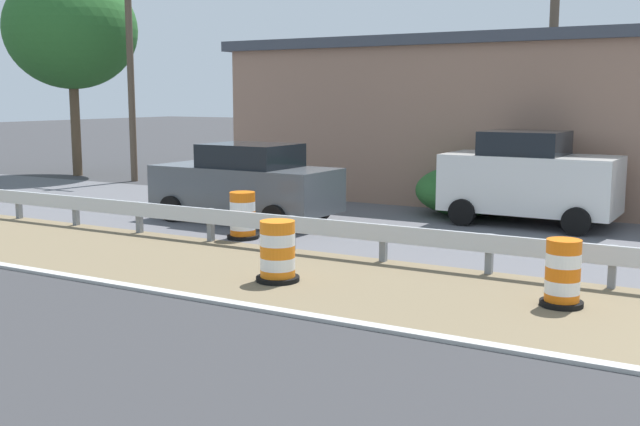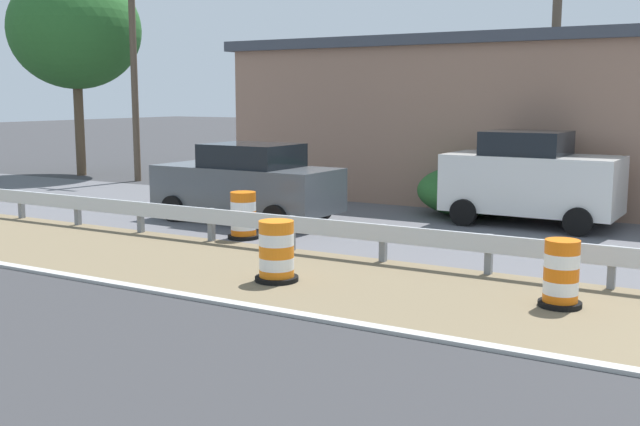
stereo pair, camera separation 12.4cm
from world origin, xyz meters
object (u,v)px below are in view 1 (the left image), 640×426
(car_trailing_near_lane, at_px, (529,178))
(traffic_barrel_mid, at_px, (243,218))
(utility_pole_near, at_px, (552,60))
(traffic_barrel_nearest, at_px, (563,276))
(utility_pole_mid, at_px, (131,75))
(traffic_barrel_close, at_px, (278,254))
(car_lead_far_lane, at_px, (246,183))

(car_trailing_near_lane, bearing_deg, traffic_barrel_mid, -133.72)
(traffic_barrel_mid, height_order, utility_pole_near, utility_pole_near)
(traffic_barrel_mid, height_order, car_trailing_near_lane, car_trailing_near_lane)
(traffic_barrel_nearest, relative_size, car_trailing_near_lane, 0.25)
(utility_pole_mid, bearing_deg, utility_pole_near, -88.70)
(traffic_barrel_close, xyz_separation_m, utility_pole_near, (10.45, -1.88, 3.53))
(car_trailing_near_lane, relative_size, utility_pole_mid, 0.55)
(car_trailing_near_lane, xyz_separation_m, utility_pole_near, (2.67, 0.22, 2.88))
(traffic_barrel_nearest, distance_m, utility_pole_mid, 19.88)
(traffic_barrel_nearest, relative_size, traffic_barrel_close, 0.98)
(car_lead_far_lane, bearing_deg, car_trailing_near_lane, -152.43)
(traffic_barrel_mid, xyz_separation_m, car_trailing_near_lane, (4.92, -4.85, 0.66))
(traffic_barrel_mid, xyz_separation_m, utility_pole_near, (7.59, -4.64, 3.53))
(traffic_barrel_close, bearing_deg, car_trailing_near_lane, -15.08)
(traffic_barrel_close, height_order, car_lead_far_lane, car_lead_far_lane)
(car_trailing_near_lane, height_order, utility_pole_mid, utility_pole_mid)
(car_lead_far_lane, height_order, utility_pole_near, utility_pole_near)
(car_lead_far_lane, height_order, utility_pole_mid, utility_pole_mid)
(traffic_barrel_close, bearing_deg, traffic_barrel_nearest, -79.95)
(car_lead_far_lane, xyz_separation_m, utility_pole_mid, (5.36, 8.76, 2.83))
(traffic_barrel_nearest, height_order, car_trailing_near_lane, car_trailing_near_lane)
(utility_pole_near, bearing_deg, car_trailing_near_lane, -175.38)
(traffic_barrel_close, distance_m, utility_pole_mid, 16.64)
(traffic_barrel_nearest, xyz_separation_m, car_lead_far_lane, (3.96, 8.47, 0.52))
(car_trailing_near_lane, bearing_deg, car_lead_far_lane, -152.81)
(car_trailing_near_lane, distance_m, utility_pole_mid, 15.29)
(traffic_barrel_nearest, xyz_separation_m, utility_pole_mid, (9.33, 17.23, 3.35))
(car_lead_far_lane, bearing_deg, utility_pole_mid, -30.23)
(car_trailing_near_lane, bearing_deg, utility_pole_near, 95.48)
(traffic_barrel_mid, distance_m, utility_pole_mid, 12.82)
(utility_pole_near, bearing_deg, car_lead_far_lane, 134.02)
(traffic_barrel_mid, bearing_deg, traffic_barrel_close, -135.98)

